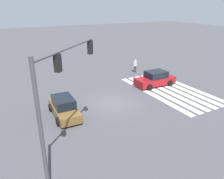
{
  "coord_description": "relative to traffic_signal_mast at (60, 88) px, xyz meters",
  "views": [
    {
      "loc": [
        -15.95,
        8.78,
        8.52
      ],
      "look_at": [
        0.0,
        0.0,
        1.36
      ],
      "focal_mm": 35.0,
      "sensor_mm": 36.0,
      "label": 1
    }
  ],
  "objects": [
    {
      "name": "traffic_signal_mast",
      "position": [
        0.0,
        0.0,
        0.0
      ],
      "size": [
        4.5,
        4.5,
        6.73
      ],
      "rotation": [
        0.0,
        0.0,
        -0.79
      ],
      "color": "#47474C",
      "rests_on": "ground_plane"
    },
    {
      "name": "pedestrian",
      "position": [
        13.34,
        -13.69,
        -3.81
      ],
      "size": [
        0.41,
        0.41,
        1.79
      ],
      "rotation": [
        0.0,
        0.0,
        2.33
      ],
      "color": "#38383D",
      "rests_on": "ground_plane"
    },
    {
      "name": "crosswalk_markings",
      "position": [
        6.31,
        -13.28,
        -4.81
      ],
      "size": [
        10.87,
        5.35,
        0.01
      ],
      "rotation": [
        0.0,
        0.0,
        1.57
      ],
      "color": "silver",
      "rests_on": "ground_plane"
    },
    {
      "name": "car_3",
      "position": [
        6.14,
        -1.78,
        -4.09
      ],
      "size": [
        4.36,
        2.07,
        1.55
      ],
      "rotation": [
        0.0,
        0.0,
        3.1
      ],
      "color": "brown",
      "rests_on": "ground_plane"
    },
    {
      "name": "car_0",
      "position": [
        8.17,
        -12.82,
        -4.07
      ],
      "size": [
        2.17,
        4.56,
        1.62
      ],
      "rotation": [
        0.0,
        0.0,
        1.55
      ],
      "color": "maroon",
      "rests_on": "ground_plane"
    },
    {
      "name": "ground_plane",
      "position": [
        6.31,
        -6.31,
        -4.82
      ],
      "size": [
        153.46,
        153.46,
        0.0
      ],
      "primitive_type": "plane",
      "color": "#47474C"
    }
  ]
}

